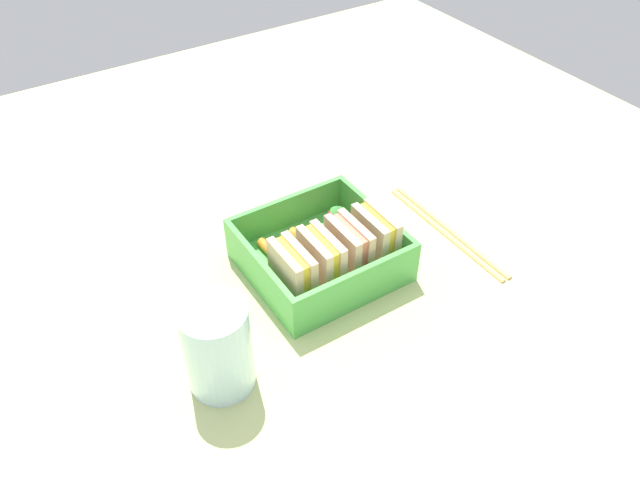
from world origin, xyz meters
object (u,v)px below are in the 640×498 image
Objects in this scene: sandwich_center at (321,260)px; carrot_stick_left at (272,253)px; sandwich_center_left at (349,248)px; chopstick_pair at (447,230)px; sandwich_left at (375,237)px; carrot_stick_far_left at (309,240)px; sandwich_center_right at (293,273)px; strawberry_far_left at (337,219)px; drinking_glass at (218,347)px.

sandwich_center reaches higher than carrot_stick_left.
sandwich_center_left is 0.31× the size of chopstick_pair.
sandwich_left is 7.64cm from carrot_stick_far_left.
sandwich_center_right is at bearing 81.49° from carrot_stick_left.
sandwich_left is 1.00× the size of sandwich_center.
chopstick_pair is (-15.60, 5.53, -1.62)cm from carrot_stick_far_left.
carrot_stick_far_left reaches higher than chopstick_pair.
chopstick_pair is (-14.11, 0.08, -3.81)cm from sandwich_center_left.
carrot_stick_far_left is 0.24× the size of chopstick_pair.
sandwich_left is 1.00× the size of sandwich_center_right.
sandwich_center_left is 6.06cm from carrot_stick_far_left.
sandwich_left is at bearing 180.00° from sandwich_center.
strawberry_far_left is at bearing 179.53° from carrot_stick_left.
chopstick_pair is (-10.71, 0.08, -3.81)cm from sandwich_left.
sandwich_center is at bearing 0.00° from sandwich_center_left.
sandwich_center is at bearing -0.25° from chopstick_pair.
carrot_stick_left is at bearing -98.51° from sandwich_center_right.
carrot_stick_far_left is (-5.33, -5.45, -2.20)cm from sandwich_center_right.
sandwich_center is at bearing 70.55° from carrot_stick_far_left.
sandwich_left is 1.28× the size of carrot_stick_far_left.
sandwich_center_right is 7.93cm from carrot_stick_far_left.
sandwich_center reaches higher than chopstick_pair.
sandwich_left is 1.75× the size of strawberry_far_left.
sandwich_center is 3.41cm from sandwich_center_right.
sandwich_center_left is 8.86cm from carrot_stick_left.
carrot_stick_left is at bearing -46.26° from sandwich_center_left.
carrot_stick_left is 0.24× the size of chopstick_pair.
drinking_glass reaches higher than strawberry_far_left.
carrot_stick_far_left is at bearing 8.75° from strawberry_far_left.
sandwich_center is at bearing 180.00° from sandwich_center_right.
strawberry_far_left is at bearing -171.25° from carrot_stick_far_left.
strawberry_far_left is (0.74, -6.09, -1.44)cm from sandwich_left.
sandwich_center_right is (6.81, 0.00, 0.00)cm from sandwich_center_left.
carrot_stick_left is (4.41, -0.71, -0.24)cm from carrot_stick_far_left.
sandwich_left and sandwich_center have the same top height.
carrot_stick_far_left is at bearing -19.51° from chopstick_pair.
sandwich_center is 0.63× the size of drinking_glass.
drinking_glass is (10.58, 5.00, 0.52)cm from sandwich_center_right.
drinking_glass is at bearing 33.29° from carrot_stick_far_left.
sandwich_left is 11.37cm from chopstick_pair.
sandwich_center_right reaches higher than carrot_stick_left.
sandwich_center_left is at bearing 180.00° from sandwich_center.
drinking_glass is at bearing 25.29° from sandwich_center_right.
carrot_stick_left is (5.89, -6.16, -2.43)cm from sandwich_center_left.
strawberry_far_left is at bearing -83.07° from sandwich_left.
sandwich_center_left is at bearing 0.00° from sandwich_left.
chopstick_pair is at bearing -171.12° from drinking_glass.
carrot_stick_far_left is at bearing -109.45° from sandwich_center.
strawberry_far_left is at bearing -151.07° from drinking_glass.
sandwich_left and sandwich_center_right have the same top height.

